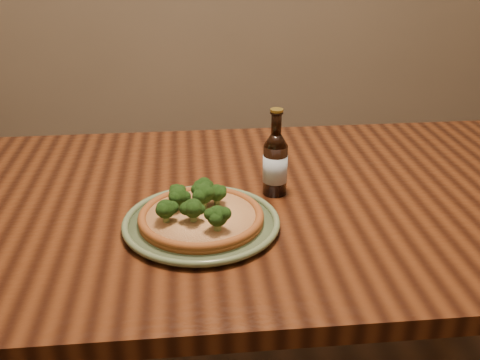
{
  "coord_description": "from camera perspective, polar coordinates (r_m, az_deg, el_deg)",
  "views": [
    {
      "loc": [
        -0.15,
        -1.02,
        1.33
      ],
      "look_at": [
        -0.04,
        0.05,
        0.82
      ],
      "focal_mm": 42.0,
      "sensor_mm": 36.0,
      "label": 1
    }
  ],
  "objects": [
    {
      "name": "pizza",
      "position": [
        1.14,
        -4.06,
        -3.51
      ],
      "size": [
        0.26,
        0.26,
        0.07
      ],
      "rotation": [
        0.0,
        0.0,
        0.03
      ],
      "color": "brown",
      "rests_on": "plate"
    },
    {
      "name": "plate",
      "position": [
        1.15,
        -3.95,
        -4.35
      ],
      "size": [
        0.32,
        0.32,
        0.02
      ],
      "rotation": [
        0.0,
        0.0,
        0.07
      ],
      "color": "#617550",
      "rests_on": "table"
    },
    {
      "name": "beer_bottle",
      "position": [
        1.26,
        3.6,
        1.72
      ],
      "size": [
        0.06,
        0.06,
        0.2
      ],
      "rotation": [
        0.0,
        0.0,
        0.28
      ],
      "color": "black",
      "rests_on": "table"
    },
    {
      "name": "table",
      "position": [
        1.32,
        1.7,
        -5.35
      ],
      "size": [
        1.6,
        0.9,
        0.75
      ],
      "color": "#4A230F",
      "rests_on": "ground"
    }
  ]
}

